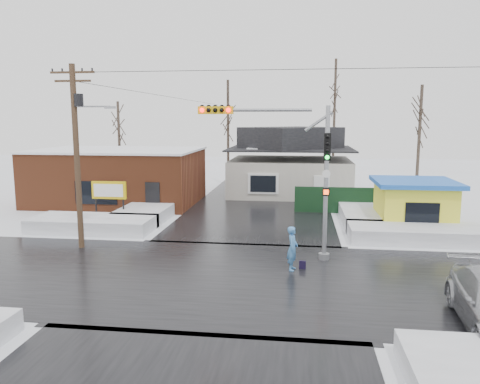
# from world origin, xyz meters

# --- Properties ---
(ground) EXTENTS (120.00, 120.00, 0.00)m
(ground) POSITION_xyz_m (0.00, 0.00, 0.00)
(ground) COLOR white
(ground) RESTS_ON ground
(road_ns) EXTENTS (10.00, 120.00, 0.02)m
(road_ns) POSITION_xyz_m (0.00, 0.00, 0.01)
(road_ns) COLOR black
(road_ns) RESTS_ON ground
(road_ew) EXTENTS (120.00, 10.00, 0.02)m
(road_ew) POSITION_xyz_m (0.00, 0.00, 0.01)
(road_ew) COLOR black
(road_ew) RESTS_ON ground
(snowbank_nw) EXTENTS (7.00, 3.00, 0.80)m
(snowbank_nw) POSITION_xyz_m (-9.00, 7.00, 0.40)
(snowbank_nw) COLOR white
(snowbank_nw) RESTS_ON ground
(snowbank_ne) EXTENTS (7.00, 3.00, 0.80)m
(snowbank_ne) POSITION_xyz_m (9.00, 7.00, 0.40)
(snowbank_ne) COLOR white
(snowbank_ne) RESTS_ON ground
(snowbank_nside_w) EXTENTS (3.00, 8.00, 0.80)m
(snowbank_nside_w) POSITION_xyz_m (-7.00, 12.00, 0.40)
(snowbank_nside_w) COLOR white
(snowbank_nside_w) RESTS_ON ground
(snowbank_nside_e) EXTENTS (3.00, 8.00, 0.80)m
(snowbank_nside_e) POSITION_xyz_m (7.00, 12.00, 0.40)
(snowbank_nside_e) COLOR white
(snowbank_nside_e) RESTS_ON ground
(traffic_signal) EXTENTS (6.05, 0.68, 7.00)m
(traffic_signal) POSITION_xyz_m (2.43, 2.97, 4.54)
(traffic_signal) COLOR gray
(traffic_signal) RESTS_ON ground
(utility_pole) EXTENTS (3.15, 0.44, 9.00)m
(utility_pole) POSITION_xyz_m (-7.93, 3.50, 5.11)
(utility_pole) COLOR #382619
(utility_pole) RESTS_ON ground
(brick_building) EXTENTS (12.20, 8.20, 4.12)m
(brick_building) POSITION_xyz_m (-11.00, 15.99, 2.08)
(brick_building) COLOR brown
(brick_building) RESTS_ON ground
(marquee_sign) EXTENTS (2.20, 0.21, 2.55)m
(marquee_sign) POSITION_xyz_m (-9.00, 9.49, 1.92)
(marquee_sign) COLOR black
(marquee_sign) RESTS_ON ground
(house) EXTENTS (10.40, 8.40, 5.76)m
(house) POSITION_xyz_m (2.00, 22.00, 2.62)
(house) COLOR beige
(house) RESTS_ON ground
(kiosk) EXTENTS (4.60, 4.60, 2.88)m
(kiosk) POSITION_xyz_m (9.50, 9.99, 1.46)
(kiosk) COLOR yellow
(kiosk) RESTS_ON ground
(fence) EXTENTS (8.00, 0.12, 1.80)m
(fence) POSITION_xyz_m (6.50, 14.00, 0.90)
(fence) COLOR black
(fence) RESTS_ON ground
(tree_far_left) EXTENTS (3.00, 3.00, 10.00)m
(tree_far_left) POSITION_xyz_m (-4.00, 26.00, 7.95)
(tree_far_left) COLOR #332821
(tree_far_left) RESTS_ON ground
(tree_far_mid) EXTENTS (3.00, 3.00, 12.00)m
(tree_far_mid) POSITION_xyz_m (6.00, 28.00, 9.54)
(tree_far_mid) COLOR #332821
(tree_far_mid) RESTS_ON ground
(tree_far_right) EXTENTS (3.00, 3.00, 9.00)m
(tree_far_right) POSITION_xyz_m (12.00, 20.00, 7.16)
(tree_far_right) COLOR #332821
(tree_far_right) RESTS_ON ground
(tree_far_west) EXTENTS (3.00, 3.00, 8.00)m
(tree_far_west) POSITION_xyz_m (-14.00, 24.00, 6.36)
(tree_far_west) COLOR #332821
(tree_far_west) RESTS_ON ground
(pedestrian) EXTENTS (0.55, 0.75, 1.90)m
(pedestrian) POSITION_xyz_m (2.58, 1.30, 0.95)
(pedestrian) COLOR #4582C2
(pedestrian) RESTS_ON ground
(shopping_bag) EXTENTS (0.29, 0.14, 0.35)m
(shopping_bag) POSITION_xyz_m (3.02, 1.49, 0.17)
(shopping_bag) COLOR black
(shopping_bag) RESTS_ON ground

